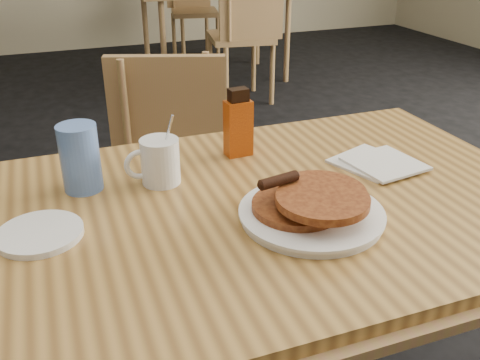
% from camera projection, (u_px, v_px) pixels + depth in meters
% --- Properties ---
extents(main_table, '(1.21, 0.82, 0.75)m').
position_uv_depth(main_table, '(270.00, 218.00, 1.09)').
color(main_table, '#B0813E').
rests_on(main_table, floor).
extents(chair_main_far, '(0.50, 0.51, 0.86)m').
position_uv_depth(chair_main_far, '(177.00, 166.00, 1.77)').
color(chair_main_far, '#986C47').
rests_on(chair_main_far, floor).
extents(chair_neighbor_near, '(0.50, 0.51, 0.97)m').
position_uv_depth(chair_neighbor_near, '(246.00, 24.00, 3.71)').
color(chair_neighbor_near, '#986C47').
rests_on(chair_neighbor_near, floor).
extents(pancake_plate, '(0.27, 0.27, 0.08)m').
position_uv_depth(pancake_plate, '(312.00, 207.00, 0.99)').
color(pancake_plate, white).
rests_on(pancake_plate, main_table).
extents(coffee_mug, '(0.12, 0.08, 0.15)m').
position_uv_depth(coffee_mug, '(159.00, 161.00, 1.12)').
color(coffee_mug, white).
rests_on(coffee_mug, main_table).
extents(syrup_bottle, '(0.06, 0.04, 0.16)m').
position_uv_depth(syrup_bottle, '(238.00, 125.00, 1.24)').
color(syrup_bottle, maroon).
rests_on(syrup_bottle, main_table).
extents(napkin_stack, '(0.20, 0.21, 0.01)m').
position_uv_depth(napkin_stack, '(378.00, 163.00, 1.21)').
color(napkin_stack, silver).
rests_on(napkin_stack, main_table).
extents(blue_tumbler, '(0.08, 0.08, 0.14)m').
position_uv_depth(blue_tumbler, '(80.00, 158.00, 1.08)').
color(blue_tumbler, '#5980D0').
rests_on(blue_tumbler, main_table).
extents(side_saucer, '(0.18, 0.18, 0.01)m').
position_uv_depth(side_saucer, '(40.00, 234.00, 0.95)').
color(side_saucer, white).
rests_on(side_saucer, main_table).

